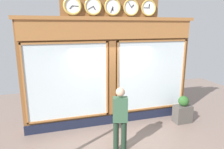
% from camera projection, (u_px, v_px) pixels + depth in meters
% --- Properties ---
extents(shop_facade, '(5.48, 0.42, 4.00)m').
position_uv_depth(shop_facade, '(111.00, 70.00, 6.47)').
color(shop_facade, brown).
rests_on(shop_facade, ground_plane).
extents(pedestrian, '(0.41, 0.31, 1.69)m').
position_uv_depth(pedestrian, '(120.00, 117.00, 5.06)').
color(pedestrian, '#1C2F21').
rests_on(pedestrian, ground_plane).
extents(planter_box, '(0.56, 0.36, 0.58)m').
position_uv_depth(planter_box, '(182.00, 114.00, 6.77)').
color(planter_box, '#4C4742').
rests_on(planter_box, ground_plane).
extents(planter_shrub, '(0.34, 0.34, 0.34)m').
position_uv_depth(planter_shrub, '(184.00, 101.00, 6.66)').
color(planter_shrub, '#285623').
rests_on(planter_shrub, planter_box).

